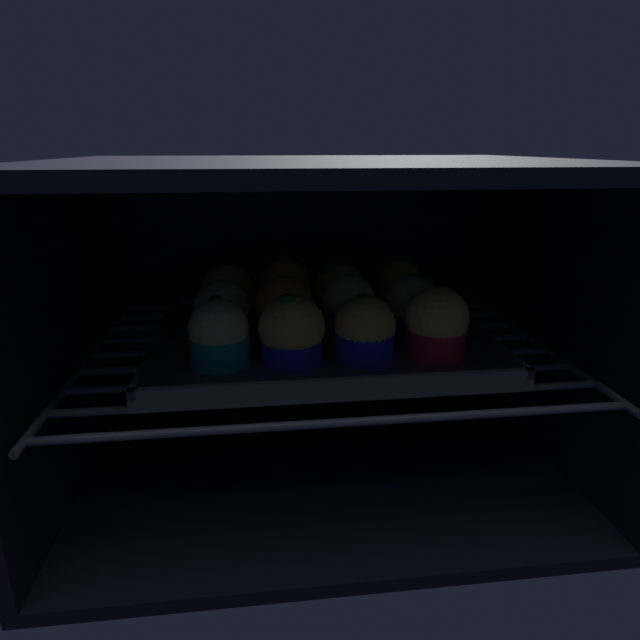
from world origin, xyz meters
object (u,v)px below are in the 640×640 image
baking_tray (320,339)px  muffin_row1_col0 (223,313)px  muffin_row0_col0 (219,335)px  muffin_row2_col0 (227,295)px  muffin_row1_col3 (413,307)px  muffin_row0_col1 (292,332)px  muffin_row0_col3 (437,325)px  muffin_row2_col1 (285,290)px  muffin_row2_col3 (399,289)px  muffin_row0_col2 (365,331)px  muffin_row2_col2 (339,291)px  muffin_row1_col2 (349,307)px  muffin_row1_col1 (284,310)px

baking_tray → muffin_row1_col0: muffin_row1_col0 is taller
muffin_row0_col0 → muffin_row2_col0: 15.17cm
muffin_row1_col3 → muffin_row0_col1: bearing=-153.5°
baking_tray → muffin_row0_col0: 14.12cm
muffin_row0_col3 → muffin_row2_col1: muffin_row2_col1 is taller
muffin_row1_col0 → muffin_row2_col1: 10.62cm
muffin_row0_col0 → muffin_row2_col3: (23.17, 15.10, 0.21)cm
muffin_row0_col2 → muffin_row2_col2: bearing=91.2°
muffin_row1_col2 → muffin_row1_col3: (7.77, -0.53, -0.13)cm
muffin_row0_col3 → muffin_row1_col2: muffin_row0_col3 is taller
muffin_row2_col2 → muffin_row1_col3: bearing=-45.3°
muffin_row0_col2 → muffin_row2_col1: (-7.60, 15.37, 0.67)cm
muffin_row0_col1 → muffin_row0_col2: size_ratio=1.08×
muffin_row0_col1 → muffin_row1_col0: 11.17cm
muffin_row0_col3 → muffin_row1_col2: (-8.14, 8.23, -0.17)cm
muffin_row1_col0 → muffin_row2_col2: 16.65cm
muffin_row0_col0 → muffin_row2_col3: bearing=33.1°
muffin_row1_col1 → muffin_row2_col3: bearing=26.5°
muffin_row1_col1 → muffin_row1_col2: bearing=4.5°
muffin_row0_col2 → muffin_row2_col3: bearing=62.8°
muffin_row1_col0 → muffin_row1_col1: size_ratio=0.93×
muffin_row2_col0 → baking_tray: bearing=-34.2°
baking_tray → muffin_row2_col1: bearing=116.2°
muffin_row1_col1 → muffin_row1_col3: (15.52, 0.09, -0.14)cm
muffin_row0_col1 → muffin_row1_col1: bearing=92.5°
muffin_row0_col2 → muffin_row2_col0: size_ratio=0.97×
muffin_row0_col0 → muffin_row2_col1: 16.92cm
muffin_row2_col0 → muffin_row2_col2: (14.87, -0.13, 0.01)cm
muffin_row0_col3 → muffin_row2_col2: bearing=117.6°
muffin_row1_col3 → muffin_row0_col0: bearing=-162.4°
muffin_row0_col2 → muffin_row1_col1: (-8.10, 7.42, 0.32)cm
muffin_row0_col2 → muffin_row2_col3: (7.90, 15.39, 0.32)cm
muffin_row1_col3 → muffin_row2_col1: muffin_row2_col1 is taller
muffin_row1_col3 → muffin_row0_col3: bearing=-87.2°
muffin_row1_col1 → muffin_row2_col3: same height
muffin_row2_col2 → muffin_row2_col3: bearing=0.4°
muffin_row2_col0 → muffin_row2_col3: size_ratio=0.98×
muffin_row0_col1 → muffin_row2_col3: size_ratio=1.02×
muffin_row2_col1 → muffin_row2_col2: bearing=-0.3°
muffin_row0_col1 → muffin_row1_col3: muffin_row0_col1 is taller
muffin_row2_col3 → muffin_row1_col0: bearing=-162.6°
muffin_row0_col1 → muffin_row0_col0: bearing=177.2°
muffin_row0_col1 → muffin_row2_col3: (15.67, 15.47, 0.09)cm
muffin_row1_col0 → muffin_row0_col0: bearing=-89.4°
muffin_row0_col2 → muffin_row1_col1: size_ratio=0.95×
muffin_row2_col3 → muffin_row2_col0: bearing=179.8°
muffin_row0_col3 → muffin_row2_col0: (-22.99, 15.66, -0.24)cm
muffin_row0_col0 → muffin_row2_col2: (14.93, 15.04, 0.15)cm
muffin_row0_col3 → muffin_row0_col0: bearing=178.8°
baking_tray → muffin_row2_col0: bearing=145.8°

